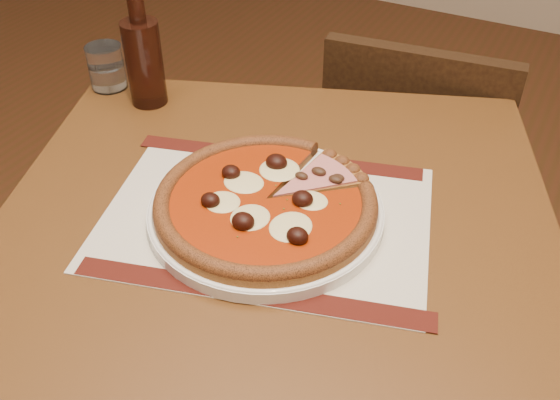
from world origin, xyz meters
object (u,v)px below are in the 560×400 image
at_px(plate, 266,212).
at_px(table, 274,275).
at_px(bottle, 144,59).
at_px(water_glass, 106,67).
at_px(chair_far, 410,171).
at_px(pizza, 266,201).

bearing_deg(plate, table, -26.60).
bearing_deg(bottle, plate, -28.30).
bearing_deg(water_glass, chair_far, 38.71).
bearing_deg(pizza, bottle, 151.66).
height_order(chair_far, plate, chair_far).
xyz_separation_m(table, bottle, (-0.36, 0.20, 0.19)).
height_order(chair_far, bottle, bottle).
distance_m(table, water_glass, 0.53).
distance_m(plate, water_glass, 0.49).
xyz_separation_m(pizza, water_glass, (-0.45, 0.20, 0.01)).
height_order(table, bottle, bottle).
height_order(water_glass, bottle, bottle).
xyz_separation_m(table, chair_far, (0.04, 0.61, -0.19)).
relative_size(pizza, water_glass, 3.83).
bearing_deg(water_glass, bottle, -5.24).
bearing_deg(pizza, water_glass, 156.36).
bearing_deg(plate, water_glass, 156.40).
bearing_deg(bottle, table, -28.22).
relative_size(plate, pizza, 1.06).
bearing_deg(chair_far, water_glass, 32.09).
height_order(plate, water_glass, water_glass).
bearing_deg(chair_far, bottle, 39.23).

